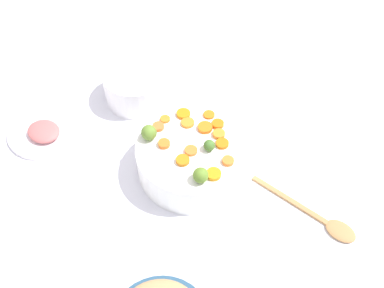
{
  "coord_description": "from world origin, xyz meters",
  "views": [
    {
      "loc": [
        0.67,
        -0.15,
        0.93
      ],
      "look_at": [
        0.02,
        -0.04,
        0.13
      ],
      "focal_mm": 38.56,
      "sensor_mm": 36.0,
      "label": 1
    }
  ],
  "objects_px": {
    "ham_plate": "(47,130)",
    "casserole_dish": "(136,86)",
    "wooden_spoon": "(324,221)",
    "serving_bowl_carrots": "(192,158)"
  },
  "relations": [
    {
      "from": "wooden_spoon",
      "to": "casserole_dish",
      "type": "relative_size",
      "value": 1.23
    },
    {
      "from": "ham_plate",
      "to": "casserole_dish",
      "type": "bearing_deg",
      "value": 108.99
    },
    {
      "from": "wooden_spoon",
      "to": "casserole_dish",
      "type": "xyz_separation_m",
      "value": [
        -0.52,
        -0.41,
        0.04
      ]
    },
    {
      "from": "ham_plate",
      "to": "wooden_spoon",
      "type": "bearing_deg",
      "value": 57.96
    },
    {
      "from": "serving_bowl_carrots",
      "to": "wooden_spoon",
      "type": "bearing_deg",
      "value": 53.04
    },
    {
      "from": "wooden_spoon",
      "to": "casserole_dish",
      "type": "bearing_deg",
      "value": -142.06
    },
    {
      "from": "wooden_spoon",
      "to": "ham_plate",
      "type": "bearing_deg",
      "value": -122.04
    },
    {
      "from": "wooden_spoon",
      "to": "casserole_dish",
      "type": "height_order",
      "value": "casserole_dish"
    },
    {
      "from": "casserole_dish",
      "to": "ham_plate",
      "type": "bearing_deg",
      "value": -71.01
    },
    {
      "from": "wooden_spoon",
      "to": "ham_plate",
      "type": "xyz_separation_m",
      "value": [
        -0.43,
        -0.68,
        0.0
      ]
    }
  ]
}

